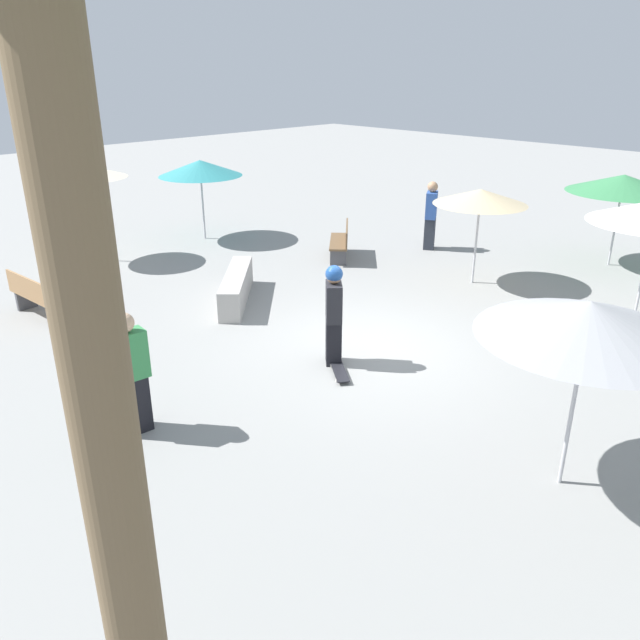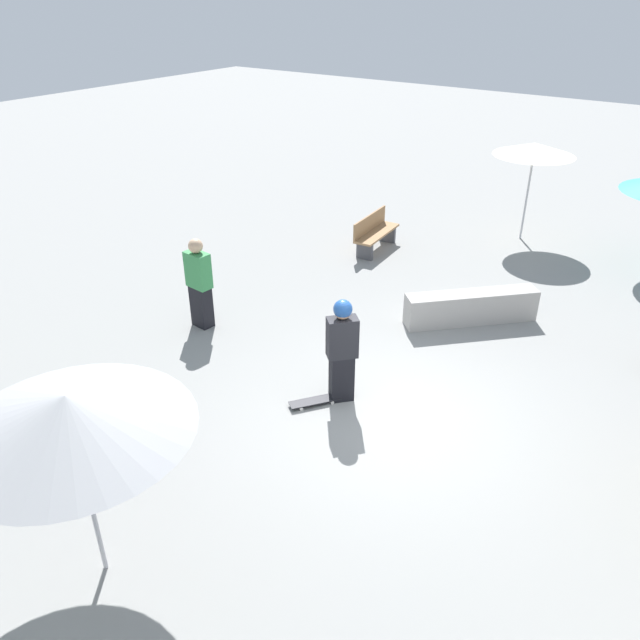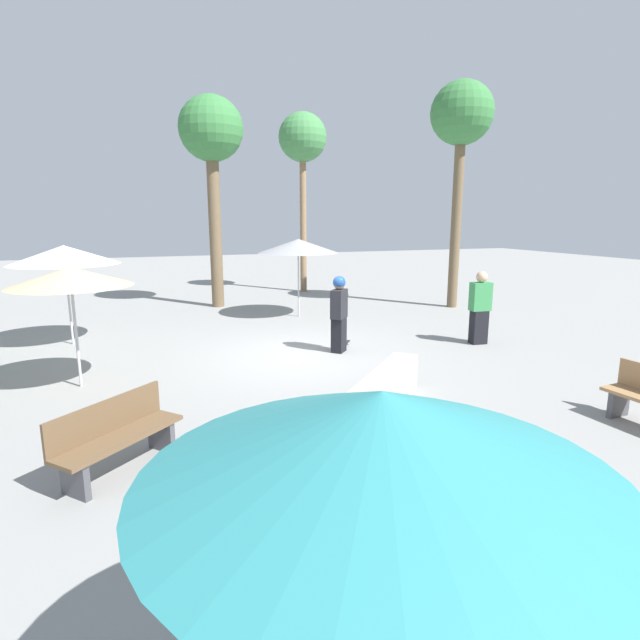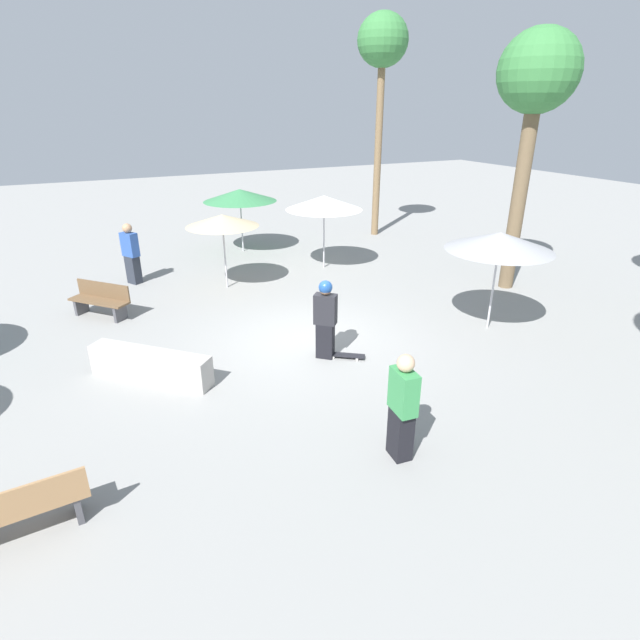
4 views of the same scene
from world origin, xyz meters
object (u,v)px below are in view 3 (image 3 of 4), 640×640
at_px(palm_tree_right, 303,142).
at_px(skateboard, 342,344).
at_px(bench_near, 117,436).
at_px(shade_umbrella_teal, 381,435).
at_px(shade_umbrella_tan, 70,277).
at_px(shade_umbrella_white, 64,255).
at_px(skater_main, 339,311).
at_px(palm_tree_center_left, 211,138).
at_px(palm_tree_far_back, 462,121).
at_px(concrete_ledge, 384,392).
at_px(bystander_watching, 480,308).
at_px(shade_umbrella_grey, 298,246).

bearing_deg(palm_tree_right, skateboard, 167.76).
relative_size(bench_near, shade_umbrella_teal, 0.65).
bearing_deg(shade_umbrella_tan, shade_umbrella_white, 8.21).
xyz_separation_m(skateboard, shade_umbrella_teal, (-8.44, 3.30, 1.91)).
height_order(skater_main, palm_tree_center_left, palm_tree_center_left).
xyz_separation_m(palm_tree_right, palm_tree_far_back, (-5.07, -3.57, 0.11)).
xyz_separation_m(shade_umbrella_white, shade_umbrella_tan, (-3.40, -0.49, -0.15)).
relative_size(shade_umbrella_white, shade_umbrella_tan, 1.14).
bearing_deg(shade_umbrella_tan, concrete_ledge, -121.88).
height_order(shade_umbrella_teal, shade_umbrella_tan, shade_umbrella_teal).
bearing_deg(concrete_ledge, skater_main, -10.41).
xyz_separation_m(shade_umbrella_white, palm_tree_center_left, (3.96, -4.01, 3.30)).
relative_size(skateboard, palm_tree_center_left, 0.11).
relative_size(skateboard, concrete_ledge, 0.37).
bearing_deg(palm_tree_center_left, skateboard, -163.48).
bearing_deg(bystander_watching, palm_tree_far_back, -112.17).
height_order(shade_umbrella_teal, palm_tree_far_back, palm_tree_far_back).
relative_size(skateboard, bench_near, 0.52).
height_order(shade_umbrella_tan, palm_tree_right, palm_tree_right).
bearing_deg(bystander_watching, skater_main, -2.05).
bearing_deg(shade_umbrella_grey, concrete_ledge, 172.46).
bearing_deg(concrete_ledge, palm_tree_center_left, 5.74).
bearing_deg(palm_tree_far_back, shade_umbrella_teal, 144.06).
distance_m(concrete_ledge, bench_near, 3.85).
height_order(shade_umbrella_teal, palm_tree_center_left, palm_tree_center_left).
bearing_deg(palm_tree_center_left, shade_umbrella_tan, 154.45).
xyz_separation_m(skater_main, shade_umbrella_grey, (4.15, -0.37, 1.20)).
bearing_deg(shade_umbrella_grey, shade_umbrella_white, 102.81).
distance_m(shade_umbrella_teal, palm_tree_right, 18.31).
xyz_separation_m(skater_main, bystander_watching, (-0.44, -3.39, -0.06)).
height_order(concrete_ledge, palm_tree_right, palm_tree_right).
relative_size(shade_umbrella_teal, shade_umbrella_tan, 1.08).
relative_size(shade_umbrella_white, palm_tree_right, 0.35).
height_order(palm_tree_center_left, bystander_watching, palm_tree_center_left).
bearing_deg(shade_umbrella_tan, shade_umbrella_grey, -49.30).
bearing_deg(palm_tree_right, shade_umbrella_teal, 163.17).
bearing_deg(bench_near, shade_umbrella_grey, -162.89).
height_order(concrete_ledge, palm_tree_center_left, palm_tree_center_left).
xyz_separation_m(skateboard, shade_umbrella_white, (2.41, 5.90, 2.04)).
distance_m(bench_near, shade_umbrella_tan, 3.83).
distance_m(skateboard, palm_tree_far_back, 8.76).
height_order(skater_main, palm_tree_far_back, palm_tree_far_back).
height_order(shade_umbrella_white, shade_umbrella_teal, shade_umbrella_white).
relative_size(bench_near, shade_umbrella_tan, 0.70).
height_order(shade_umbrella_white, shade_umbrella_tan, shade_umbrella_white).
bearing_deg(shade_umbrella_teal, skateboard, -21.34).
bearing_deg(concrete_ledge, shade_umbrella_teal, 152.33).
relative_size(skater_main, bench_near, 1.15).
bearing_deg(shade_umbrella_tan, palm_tree_center_left, -25.55).
distance_m(skater_main, bystander_watching, 3.42).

